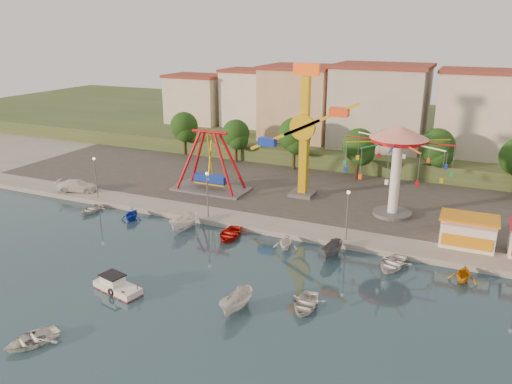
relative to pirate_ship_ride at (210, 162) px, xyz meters
The scene contains 34 objects.
ground 25.41m from the pirate_ship_ride, 60.13° to the right, with size 200.00×200.00×0.00m, color #152E3C.
quay_deck 42.38m from the pirate_ship_ride, 72.82° to the left, with size 200.00×100.00×0.60m, color #9E998E.
asphalt_pad 15.45m from the pirate_ship_ride, 33.66° to the left, with size 90.00×28.00×0.01m, color #4C4944.
hill_terrace 47.07m from the pirate_ship_ride, 74.62° to the left, with size 200.00×60.00×3.00m, color #384C26.
pirate_ship_ride is the anchor object (origin of this frame).
kamikaze_tower 13.16m from the pirate_ship_ride, 11.71° to the left, with size 9.16×3.10×16.50m.
wave_swinger 23.82m from the pirate_ship_ride, ahead, with size 11.60×11.60×10.40m.
booth_left 32.19m from the pirate_ship_ride, ahead, with size 5.40×3.78×3.08m.
lamp_post_0 14.51m from the pirate_ship_ride, 142.98° to the right, with size 0.14×0.14×5.00m, color #59595E.
lamp_post_1 9.86m from the pirate_ship_ride, 62.84° to the right, with size 0.14×0.14×5.00m, color #59595E.
lamp_post_2 22.27m from the pirate_ship_ride, 23.03° to the right, with size 0.14×0.14×5.00m, color #59595E.
tree_0 20.44m from the pirate_ship_ride, 131.55° to the left, with size 4.60×4.60×7.19m.
tree_1 14.99m from the pirate_ship_ride, 103.67° to the left, with size 4.35×4.35×6.80m.
tree_2 15.59m from the pirate_ship_ride, 65.39° to the left, with size 5.02×5.02×7.85m.
tree_3 20.80m from the pirate_ship_ride, 37.57° to the left, with size 4.68×4.68×7.32m.
tree_4 30.78m from the pirate_ship_ride, 30.61° to the left, with size 4.86×4.86×7.60m.
building_0 32.42m from the pirate_ship_ride, 130.63° to the left, with size 9.26×9.53×11.87m, color beige.
building_1 31.12m from the pirate_ship_ride, 106.63° to the left, with size 12.33×9.01×8.63m, color silver.
building_2 30.85m from the pirate_ship_ride, 81.95° to the left, with size 11.95×9.28×11.23m, color tan.
building_3 32.73m from the pirate_ship_ride, 56.31° to the left, with size 12.59×10.50×9.20m, color beige.
building_4 43.99m from the pirate_ship_ride, 44.05° to the left, with size 10.75×9.23×9.24m, color beige.
cabin_motorboat 26.60m from the pirate_ship_ride, 78.39° to the right, with size 4.69×2.61×1.56m.
rowboat_a 30.28m from the pirate_ship_ride, 46.56° to the right, with size 2.78×3.90×0.81m, color silver.
rowboat_b 34.68m from the pirate_ship_ride, 82.21° to the right, with size 2.69×3.77×0.78m, color white.
skiff 29.34m from the pirate_ship_ride, 56.95° to the right, with size 1.51×4.01×1.55m, color silver.
van 17.85m from the pirate_ship_ride, 154.04° to the right, with size 2.11×5.20×1.51m, color white.
moored_boat_0 16.01m from the pirate_ship_ride, 129.81° to the right, with size 2.49×3.48×0.72m, color silver.
moored_boat_1 13.03m from the pirate_ship_ride, 107.92° to the right, with size 2.43×2.81×1.48m, color #153AB7.
moored_boat_2 12.84m from the pirate_ship_ride, 74.76° to the right, with size 1.57×4.18×1.61m, color silver.
moored_boat_3 15.33m from the pirate_ship_ride, 53.45° to the right, with size 3.03×4.24×0.88m, color red.
moored_boat_4 19.64m from the pirate_ship_ride, 38.06° to the right, with size 2.48×2.88×1.51m, color white.
moored_boat_5 23.52m from the pirate_ship_ride, 30.82° to the right, with size 1.41×3.74×1.44m, color #5E5D62.
moored_boat_6 28.56m from the pirate_ship_ride, 24.89° to the right, with size 2.95×4.13×0.85m, color white.
moored_boat_7 34.13m from the pirate_ship_ride, 20.53° to the right, with size 2.45×2.84×1.50m, color orange.
Camera 1 is at (18.84, -33.18, 21.16)m, focal length 35.00 mm.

